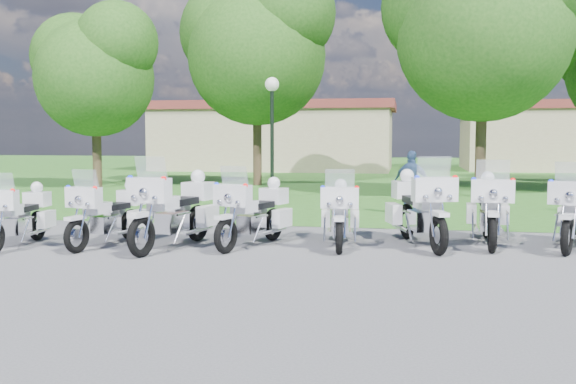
% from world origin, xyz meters
% --- Properties ---
extents(ground, '(100.00, 100.00, 0.00)m').
position_xyz_m(ground, '(0.00, 0.00, 0.00)').
color(ground, '#545458').
rests_on(ground, ground).
extents(grass_lawn, '(100.00, 48.00, 0.01)m').
position_xyz_m(grass_lawn, '(0.00, 27.00, 0.00)').
color(grass_lawn, '#316520').
rests_on(grass_lawn, ground).
extents(motorcycle_0, '(0.77, 2.11, 1.42)m').
position_xyz_m(motorcycle_0, '(-5.25, -0.45, 0.59)').
color(motorcycle_0, black).
rests_on(motorcycle_0, ground).
extents(motorcycle_1, '(1.01, 2.17, 1.47)m').
position_xyz_m(motorcycle_1, '(-3.64, -0.07, 0.62)').
color(motorcycle_1, black).
rests_on(motorcycle_1, ground).
extents(motorcycle_2, '(1.20, 2.52, 1.72)m').
position_xyz_m(motorcycle_2, '(-2.31, -0.09, 0.72)').
color(motorcycle_2, black).
rests_on(motorcycle_2, ground).
extents(motorcycle_3, '(1.21, 2.20, 1.53)m').
position_xyz_m(motorcycle_3, '(-0.92, 0.36, 0.64)').
color(motorcycle_3, black).
rests_on(motorcycle_3, ground).
extents(motorcycle_4, '(0.83, 2.21, 1.48)m').
position_xyz_m(motorcycle_4, '(0.66, 0.67, 0.62)').
color(motorcycle_4, black).
rests_on(motorcycle_4, ground).
extents(motorcycle_5, '(1.31, 2.47, 1.71)m').
position_xyz_m(motorcycle_5, '(2.13, 0.97, 0.72)').
color(motorcycle_5, black).
rests_on(motorcycle_5, ground).
extents(motorcycle_6, '(0.89, 2.45, 1.64)m').
position_xyz_m(motorcycle_6, '(3.45, 1.37, 0.69)').
color(motorcycle_6, black).
rests_on(motorcycle_6, ground).
extents(lamp_post, '(0.44, 0.44, 3.90)m').
position_xyz_m(lamp_post, '(-2.29, 8.58, 2.96)').
color(lamp_post, black).
rests_on(lamp_post, ground).
extents(tree_0, '(5.44, 4.64, 7.26)m').
position_xyz_m(tree_0, '(-10.30, 12.60, 4.80)').
color(tree_0, '#38281C').
rests_on(tree_0, ground).
extents(tree_1, '(6.68, 5.70, 8.90)m').
position_xyz_m(tree_1, '(-4.27, 14.91, 5.89)').
color(tree_1, '#38281C').
rests_on(tree_1, ground).
extents(tree_2, '(6.77, 5.78, 9.03)m').
position_xyz_m(tree_2, '(4.32, 11.31, 5.97)').
color(tree_2, '#38281C').
rests_on(tree_2, ground).
extents(building_west, '(14.56, 8.32, 4.10)m').
position_xyz_m(building_west, '(-6.00, 28.00, 2.07)').
color(building_west, tan).
rests_on(building_west, ground).
extents(building_east, '(11.44, 7.28, 4.10)m').
position_xyz_m(building_east, '(11.00, 30.00, 2.07)').
color(building_east, tan).
rests_on(building_east, ground).
extents(bystander_c, '(1.06, 0.71, 1.67)m').
position_xyz_m(bystander_c, '(2.04, 5.84, 0.84)').
color(bystander_c, '#375485').
rests_on(bystander_c, ground).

